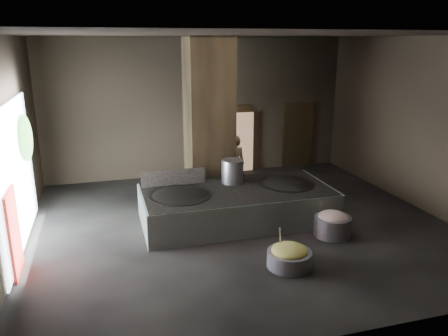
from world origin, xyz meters
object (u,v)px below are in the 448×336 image
object	(u,v)px
stock_pot	(232,171)
cook	(234,165)
hearth_platform	(237,205)
wok_right	(286,187)
meat_basin	(332,226)
wok_left	(180,198)
veg_basin	(289,259)

from	to	relation	value
stock_pot	cook	size ratio (longest dim) A/B	0.34
hearth_platform	wok_right	xyz separation A→B (m)	(1.35, 0.05, 0.34)
meat_basin	wok_left	bearing A→B (deg)	156.86
wok_right	stock_pot	bearing A→B (deg)	158.96
veg_basin	stock_pot	bearing A→B (deg)	94.63
stock_pot	meat_basin	world-z (taller)	stock_pot
meat_basin	veg_basin	bearing A→B (deg)	-145.46
cook	veg_basin	size ratio (longest dim) A/B	1.99
stock_pot	hearth_platform	bearing A→B (deg)	-95.19
stock_pot	cook	xyz separation A→B (m)	(0.46, 1.35, -0.24)
cook	stock_pot	bearing A→B (deg)	76.73
hearth_platform	meat_basin	distance (m)	2.38
hearth_platform	wok_left	bearing A→B (deg)	-177.99
wok_left	wok_right	xyz separation A→B (m)	(2.80, 0.10, 0.00)
wok_left	stock_pot	xyz separation A→B (m)	(1.50, 0.60, 0.38)
wok_left	cook	size ratio (longest dim) A/B	0.83
hearth_platform	wok_right	bearing A→B (deg)	2.16
wok_right	stock_pot	distance (m)	1.44
wok_right	cook	distance (m)	2.03
wok_left	veg_basin	bearing A→B (deg)	-54.94
wok_right	veg_basin	world-z (taller)	wok_right
cook	meat_basin	size ratio (longest dim) A/B	2.09
wok_right	cook	xyz separation A→B (m)	(-0.84, 1.85, 0.14)
stock_pot	wok_left	bearing A→B (deg)	-158.20
hearth_platform	wok_left	distance (m)	1.49
hearth_platform	stock_pot	bearing A→B (deg)	84.84
hearth_platform	stock_pot	xyz separation A→B (m)	(0.05, 0.55, 0.72)
hearth_platform	cook	world-z (taller)	cook
wok_left	wok_right	size ratio (longest dim) A/B	1.07
hearth_platform	wok_left	xyz separation A→B (m)	(-1.45, -0.05, 0.34)
hearth_platform	meat_basin	size ratio (longest dim) A/B	5.52
hearth_platform	stock_pot	world-z (taller)	stock_pot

